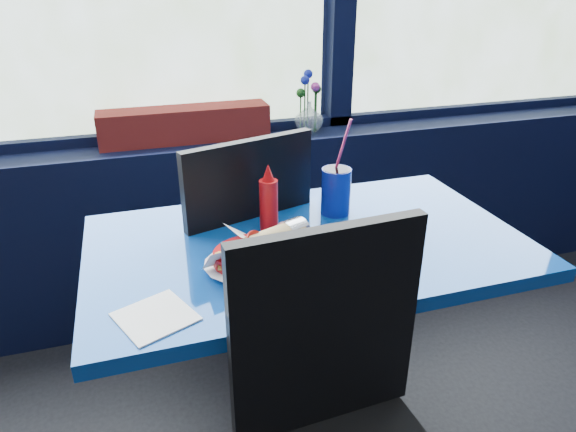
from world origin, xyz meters
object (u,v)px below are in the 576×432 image
object	(u,v)px
chair_near_back	(254,248)
food_basket	(263,252)
ketchup_bottle	(269,201)
planter_box	(185,123)
flower_vase	(309,113)
near_table	(307,294)
soda_cup	(336,190)

from	to	relation	value
chair_near_back	food_basket	distance (m)	0.47
chair_near_back	ketchup_bottle	xyz separation A→B (m)	(-0.00, -0.22, 0.27)
planter_box	food_basket	bearing A→B (deg)	-86.09
planter_box	food_basket	world-z (taller)	planter_box
flower_vase	ketchup_bottle	size ratio (longest dim) A/B	1.31
chair_near_back	ketchup_bottle	bearing A→B (deg)	72.26
near_table	ketchup_bottle	bearing A→B (deg)	130.32
chair_near_back	planter_box	xyz separation A→B (m)	(-0.14, 0.59, 0.30)
planter_box	ketchup_bottle	world-z (taller)	ketchup_bottle
chair_near_back	soda_cup	distance (m)	0.38
near_table	planter_box	distance (m)	0.98
near_table	planter_box	world-z (taller)	planter_box
near_table	ketchup_bottle	xyz separation A→B (m)	(-0.08, 0.10, 0.27)
ketchup_bottle	flower_vase	bearing A→B (deg)	62.74
soda_cup	ketchup_bottle	bearing A→B (deg)	-168.60
flower_vase	food_basket	bearing A→B (deg)	-115.83
chair_near_back	ketchup_bottle	world-z (taller)	chair_near_back
near_table	flower_vase	world-z (taller)	flower_vase
planter_box	soda_cup	world-z (taller)	soda_cup
chair_near_back	flower_vase	xyz separation A→B (m)	(0.39, 0.55, 0.31)
near_table	soda_cup	size ratio (longest dim) A/B	3.94
planter_box	soda_cup	xyz separation A→B (m)	(0.36, -0.76, -0.04)
flower_vase	ketchup_bottle	bearing A→B (deg)	-117.26
food_basket	flower_vase	bearing A→B (deg)	68.05
near_table	planter_box	size ratio (longest dim) A/B	1.76
near_table	planter_box	bearing A→B (deg)	103.58
near_table	flower_vase	xyz separation A→B (m)	(0.31, 0.86, 0.31)
chair_near_back	flower_vase	size ratio (longest dim) A/B	3.80
near_table	ketchup_bottle	distance (m)	0.30
soda_cup	chair_near_back	bearing A→B (deg)	142.18
food_basket	chair_near_back	bearing A→B (deg)	83.77
flower_vase	food_basket	world-z (taller)	flower_vase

